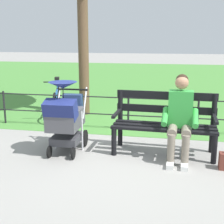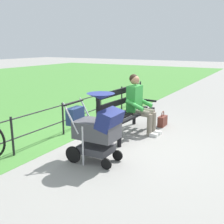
{
  "view_description": "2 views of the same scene",
  "coord_description": "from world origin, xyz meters",
  "px_view_note": "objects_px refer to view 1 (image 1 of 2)",
  "views": [
    {
      "loc": [
        -0.8,
        4.71,
        1.82
      ],
      "look_at": [
        0.11,
        -0.05,
        0.64
      ],
      "focal_mm": 49.97,
      "sensor_mm": 36.0,
      "label": 1
    },
    {
      "loc": [
        4.29,
        2.47,
        1.87
      ],
      "look_at": [
        -0.06,
        -0.04,
        0.63
      ],
      "focal_mm": 43.43,
      "sensor_mm": 36.0,
      "label": 2
    }
  ],
  "objects_px": {
    "stroller": "(65,116)",
    "bicycle": "(57,101)",
    "park_bench": "(165,120)",
    "person_on_bench": "(180,115)"
  },
  "relations": [
    {
      "from": "park_bench",
      "to": "bicycle",
      "type": "relative_size",
      "value": 1.01
    },
    {
      "from": "stroller",
      "to": "bicycle",
      "type": "relative_size",
      "value": 0.72
    },
    {
      "from": "person_on_bench",
      "to": "stroller",
      "type": "relative_size",
      "value": 1.11
    },
    {
      "from": "stroller",
      "to": "bicycle",
      "type": "xyz_separation_m",
      "value": [
        0.96,
        -2.13,
        -0.23
      ]
    },
    {
      "from": "park_bench",
      "to": "person_on_bench",
      "type": "bearing_deg",
      "value": 135.67
    },
    {
      "from": "person_on_bench",
      "to": "stroller",
      "type": "xyz_separation_m",
      "value": [
        1.77,
        0.07,
        -0.08
      ]
    },
    {
      "from": "park_bench",
      "to": "bicycle",
      "type": "distance_m",
      "value": 3.1
    },
    {
      "from": "park_bench",
      "to": "stroller",
      "type": "height_order",
      "value": "stroller"
    },
    {
      "from": "stroller",
      "to": "park_bench",
      "type": "bearing_deg",
      "value": -169.12
    },
    {
      "from": "bicycle",
      "to": "park_bench",
      "type": "bearing_deg",
      "value": 143.66
    }
  ]
}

